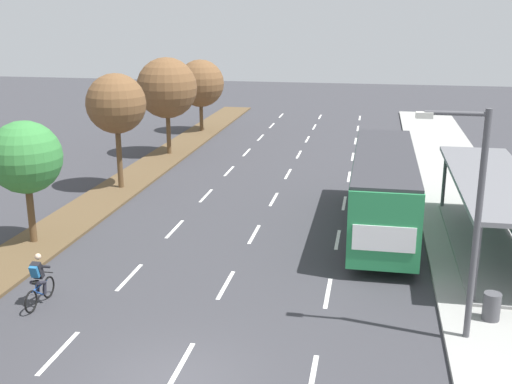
{
  "coord_description": "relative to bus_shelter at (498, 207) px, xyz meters",
  "views": [
    {
      "loc": [
        4.7,
        -13.23,
        9.04
      ],
      "look_at": [
        -0.35,
        13.48,
        1.2
      ],
      "focal_mm": 44.06,
      "sensor_mm": 36.0,
      "label": 1
    }
  ],
  "objects": [
    {
      "name": "lane_divider_center",
      "position": [
        -9.53,
        8.11,
        -1.86
      ],
      "size": [
        0.14,
        49.07,
        0.01
      ],
      "color": "white",
      "rests_on": "ground"
    },
    {
      "name": "trash_bin",
      "position": [
        -1.08,
        -6.12,
        -1.29
      ],
      "size": [
        0.52,
        0.52,
        0.85
      ],
      "primitive_type": "cylinder",
      "color": "#4C4C51",
      "rests_on": "sidewalk_right"
    },
    {
      "name": "cyclist",
      "position": [
        -15.01,
        -7.44,
        -1.08
      ],
      "size": [
        0.46,
        1.82,
        1.71
      ],
      "color": "black",
      "rests_on": "ground"
    },
    {
      "name": "lane_divider_right",
      "position": [
        -6.03,
        8.11,
        -1.86
      ],
      "size": [
        0.14,
        49.07,
        0.01
      ],
      "color": "white",
      "rests_on": "ground"
    },
    {
      "name": "ground_plane",
      "position": [
        -9.53,
        -10.93,
        -1.87
      ],
      "size": [
        140.0,
        140.0,
        0.0
      ],
      "primitive_type": "plane",
      "color": "#38383D"
    },
    {
      "name": "bus",
      "position": [
        -4.28,
        1.83,
        0.2
      ],
      "size": [
        2.54,
        11.29,
        3.37
      ],
      "color": "#28844C",
      "rests_on": "ground"
    },
    {
      "name": "median_tree_third",
      "position": [
        -17.75,
        5.86,
        2.64
      ],
      "size": [
        3.06,
        3.06,
        5.94
      ],
      "color": "brown",
      "rests_on": "median_strip"
    },
    {
      "name": "streetlight",
      "position": [
        -2.11,
        -7.32,
        2.02
      ],
      "size": [
        1.91,
        0.24,
        6.5
      ],
      "color": "#4C4C51",
      "rests_on": "sidewalk_right"
    },
    {
      "name": "median_strip",
      "position": [
        -17.83,
        9.07,
        -1.81
      ],
      "size": [
        2.6,
        52.0,
        0.12
      ],
      "primitive_type": "cube",
      "color": "brown",
      "rests_on": "ground"
    },
    {
      "name": "median_tree_fourth",
      "position": [
        -17.83,
        14.16,
        2.49
      ],
      "size": [
        3.84,
        3.84,
        6.17
      ],
      "color": "brown",
      "rests_on": "median_strip"
    },
    {
      "name": "lane_divider_left",
      "position": [
        -13.03,
        8.11,
        -1.86
      ],
      "size": [
        0.14,
        49.07,
        0.01
      ],
      "color": "white",
      "rests_on": "ground"
    },
    {
      "name": "bus_shelter",
      "position": [
        0.0,
        0.0,
        0.0
      ],
      "size": [
        2.9,
        11.11,
        2.86
      ],
      "color": "gray",
      "rests_on": "sidewalk_right"
    },
    {
      "name": "median_tree_second",
      "position": [
        -18.06,
        -2.45,
        1.71
      ],
      "size": [
        2.85,
        2.85,
        4.9
      ],
      "color": "brown",
      "rests_on": "median_strip"
    },
    {
      "name": "median_tree_fifth",
      "position": [
        -17.95,
        22.47,
        1.88
      ],
      "size": [
        3.58,
        3.58,
        5.43
      ],
      "color": "brown",
      "rests_on": "median_strip"
    },
    {
      "name": "sidewalk_right",
      "position": [
        -0.28,
        9.07,
        -1.79
      ],
      "size": [
        4.5,
        52.0,
        0.15
      ],
      "primitive_type": "cube",
      "color": "#9E9E99",
      "rests_on": "ground"
    }
  ]
}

